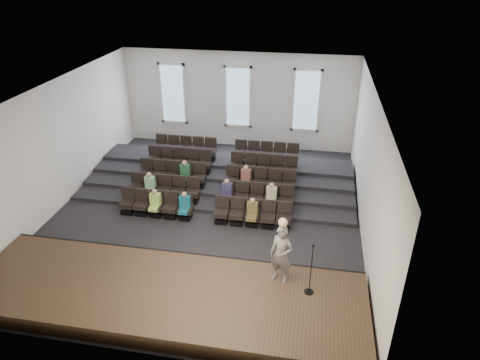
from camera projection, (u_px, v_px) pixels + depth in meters
name	position (u px, v px, depth m)	size (l,w,h in m)	color
ground	(207.00, 212.00, 17.26)	(14.00, 14.00, 0.00)	black
ceiling	(202.00, 91.00, 14.91)	(12.00, 14.00, 0.02)	white
wall_back	(238.00, 100.00, 22.19)	(12.00, 0.04, 5.00)	silver
wall_front	(131.00, 280.00, 9.98)	(12.00, 0.04, 5.00)	silver
wall_left	(58.00, 145.00, 17.02)	(0.04, 14.00, 5.00)	silver
wall_right	(370.00, 168.00, 15.15)	(0.04, 14.00, 5.00)	silver
stage	(165.00, 295.00, 12.70)	(11.80, 3.60, 0.50)	#412E1B
stage_lip	(183.00, 258.00, 14.24)	(11.80, 0.06, 0.52)	black
risers	(224.00, 173.00, 19.92)	(11.80, 4.80, 0.60)	black
seating_rows	(215.00, 180.00, 18.28)	(6.80, 4.70, 1.67)	black
windows	(238.00, 97.00, 22.04)	(8.44, 0.10, 3.24)	white
audience	(208.00, 191.00, 17.16)	(5.45, 2.64, 1.10)	#A8DB57
speaker	(281.00, 254.00, 12.50)	(0.69, 0.46, 1.90)	#625F5D
mic_stand	(310.00, 279.00, 12.23)	(0.29, 0.29, 1.71)	black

